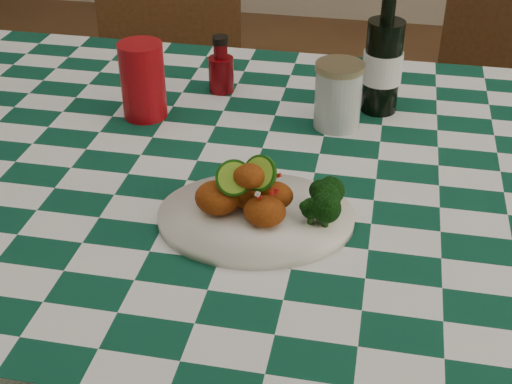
% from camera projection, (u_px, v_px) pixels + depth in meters
% --- Properties ---
extents(dining_table, '(1.66, 1.06, 0.79)m').
position_uv_depth(dining_table, '(255.00, 334.00, 1.43)').
color(dining_table, '#0B3F2B').
rests_on(dining_table, ground).
extents(plate, '(0.33, 0.28, 0.02)m').
position_uv_depth(plate, '(256.00, 217.00, 1.07)').
color(plate, white).
rests_on(plate, dining_table).
extents(fried_chicken_pile, '(0.13, 0.10, 0.08)m').
position_uv_depth(fried_chicken_pile, '(251.00, 189.00, 1.05)').
color(fried_chicken_pile, '#923A0E').
rests_on(fried_chicken_pile, plate).
extents(broccoli_side, '(0.07, 0.07, 0.05)m').
position_uv_depth(broccoli_side, '(312.00, 200.00, 1.05)').
color(broccoli_side, black).
rests_on(broccoli_side, plate).
extents(red_tumbler, '(0.11, 0.11, 0.15)m').
position_uv_depth(red_tumbler, '(143.00, 81.00, 1.34)').
color(red_tumbler, maroon).
rests_on(red_tumbler, dining_table).
extents(ketchup_bottle, '(0.06, 0.06, 0.12)m').
position_uv_depth(ketchup_bottle, '(221.00, 64.00, 1.44)').
color(ketchup_bottle, '#630409').
rests_on(ketchup_bottle, dining_table).
extents(mason_jar, '(0.11, 0.11, 0.12)m').
position_uv_depth(mason_jar, '(338.00, 95.00, 1.31)').
color(mason_jar, '#B2BCBA').
rests_on(mason_jar, dining_table).
extents(beer_bottle, '(0.08, 0.08, 0.25)m').
position_uv_depth(beer_bottle, '(384.00, 49.00, 1.33)').
color(beer_bottle, black).
rests_on(beer_bottle, dining_table).
extents(wooden_chair_left, '(0.48, 0.50, 0.90)m').
position_uv_depth(wooden_chair_left, '(168.00, 128.00, 2.04)').
color(wooden_chair_left, '#472814').
rests_on(wooden_chair_left, ground).
extents(wooden_chair_right, '(0.60, 0.61, 0.98)m').
position_uv_depth(wooden_chair_right, '(482.00, 149.00, 1.86)').
color(wooden_chair_right, '#472814').
rests_on(wooden_chair_right, ground).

